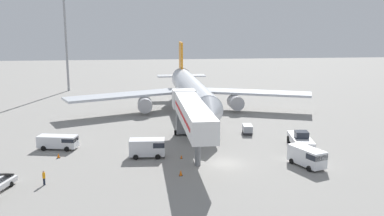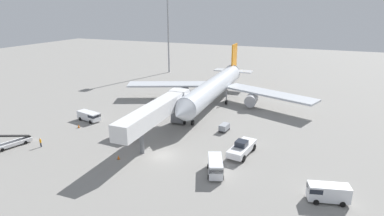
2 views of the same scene
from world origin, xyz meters
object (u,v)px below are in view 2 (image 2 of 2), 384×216
object	(u,v)px
jet_bridge	(159,111)
baggage_cart_outer_left	(224,127)
ground_crew_worker_foreground	(41,142)
service_van_mid_right	(215,166)
safety_cone_alpha	(118,157)
pushback_tug	(242,148)
service_van_rear_left	(327,192)
belt_loader_truck	(12,142)
service_van_near_left	(89,116)
safety_cone_bravo	(142,143)
service_van_near_right	(125,131)
safety_cone_charlie	(79,126)
apron_light_mast	(168,18)
airplane_at_gate	(216,87)

from	to	relation	value
jet_bridge	baggage_cart_outer_left	bearing A→B (deg)	38.79
baggage_cart_outer_left	ground_crew_worker_foreground	size ratio (longest dim) A/B	1.61
service_van_mid_right	safety_cone_alpha	distance (m)	15.64
pushback_tug	service_van_rear_left	xyz separation A→B (m)	(12.70, -8.65, 0.15)
belt_loader_truck	service_van_near_left	world-z (taller)	belt_loader_truck
jet_bridge	pushback_tug	xyz separation A→B (m)	(15.29, -0.66, -4.15)
service_van_mid_right	safety_cone_bravo	size ratio (longest dim) A/B	10.88
service_van_near_left	baggage_cart_outer_left	bearing A→B (deg)	10.70
ground_crew_worker_foreground	service_van_near_right	bearing A→B (deg)	37.29
safety_cone_alpha	service_van_rear_left	bearing A→B (deg)	0.78
service_van_mid_right	ground_crew_worker_foreground	world-z (taller)	service_van_mid_right
service_van_rear_left	baggage_cart_outer_left	xyz separation A→B (m)	(-18.23, 17.16, -0.51)
service_van_mid_right	ground_crew_worker_foreground	xyz separation A→B (m)	(-30.47, -2.62, -0.46)
jet_bridge	safety_cone_alpha	distance (m)	11.15
service_van_near_right	baggage_cart_outer_left	bearing A→B (deg)	33.20
jet_bridge	baggage_cart_outer_left	xyz separation A→B (m)	(9.77, 7.85, -4.51)
service_van_mid_right	safety_cone_bravo	distance (m)	15.76
jet_bridge	service_van_mid_right	world-z (taller)	jet_bridge
pushback_tug	jet_bridge	bearing A→B (deg)	177.52
service_van_mid_right	safety_cone_charlie	bearing A→B (deg)	167.43
belt_loader_truck	apron_light_mast	xyz separation A→B (m)	(-3.57, 67.65, 18.47)
jet_bridge	safety_cone_bravo	bearing A→B (deg)	-115.12
apron_light_mast	service_van_rear_left	bearing A→B (deg)	-50.23
service_van_rear_left	apron_light_mast	xyz separation A→B (m)	(-53.44, 64.21, 17.93)
service_van_mid_right	safety_cone_charlie	xyz separation A→B (m)	(-30.76, 6.86, -1.00)
service_van_near_right	safety_cone_charlie	xyz separation A→B (m)	(-11.58, 0.88, -1.03)
apron_light_mast	safety_cone_alpha	bearing A→B (deg)	-70.25
service_van_rear_left	safety_cone_bravo	xyz separation A→B (m)	(-29.64, 5.81, -1.05)
safety_cone_alpha	apron_light_mast	xyz separation A→B (m)	(-23.20, 64.62, 18.89)
pushback_tug	safety_cone_charlie	bearing A→B (deg)	-178.53
airplane_at_gate	service_van_rear_left	bearing A→B (deg)	-52.66
airplane_at_gate	service_van_near_right	xyz separation A→B (m)	(-8.46, -26.36, -3.08)
apron_light_mast	pushback_tug	bearing A→B (deg)	-53.75
jet_bridge	service_van_near_right	xyz separation A→B (m)	(-5.87, -2.38, -3.95)
service_van_rear_left	safety_cone_charlie	xyz separation A→B (m)	(-45.44, 7.81, -0.97)
jet_bridge	service_van_near_right	size ratio (longest dim) A/B	4.93
ground_crew_worker_foreground	safety_cone_bravo	xyz separation A→B (m)	(15.52, 7.48, -0.62)
airplane_at_gate	baggage_cart_outer_left	xyz separation A→B (m)	(7.17, -16.13, -3.64)
airplane_at_gate	belt_loader_truck	bearing A→B (deg)	-123.67
pushback_tug	ground_crew_worker_foreground	world-z (taller)	pushback_tug
service_van_near_right	apron_light_mast	size ratio (longest dim) A/B	0.17
airplane_at_gate	service_van_mid_right	size ratio (longest dim) A/B	8.95
service_van_near_left	service_van_mid_right	size ratio (longest dim) A/B	1.05
pushback_tug	safety_cone_charlie	world-z (taller)	pushback_tug
jet_bridge	safety_cone_bravo	xyz separation A→B (m)	(-1.64, -3.50, -5.06)
ground_crew_worker_foreground	safety_cone_charlie	xyz separation A→B (m)	(-0.28, 9.48, -0.53)
airplane_at_gate	service_van_rear_left	distance (m)	41.99
safety_cone_bravo	safety_cone_alpha	bearing A→B (deg)	-95.52
jet_bridge	service_van_mid_right	distance (m)	16.21
pushback_tug	safety_cone_bravo	size ratio (longest dim) A/B	15.14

